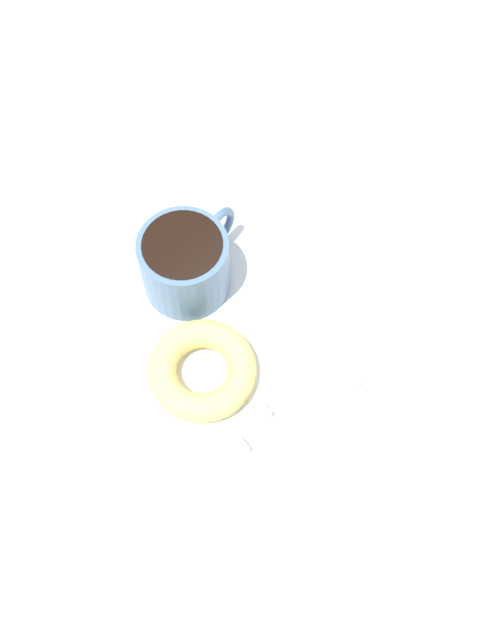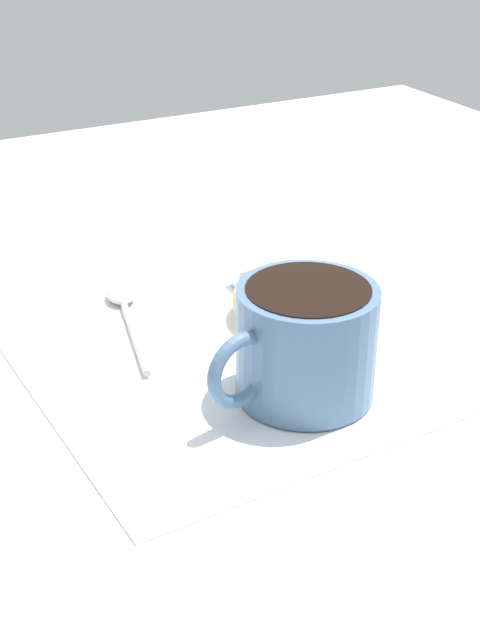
{
  "view_description": "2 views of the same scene",
  "coord_description": "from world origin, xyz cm",
  "px_view_note": "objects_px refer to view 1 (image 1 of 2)",
  "views": [
    {
      "loc": [
        -23.51,
        20.11,
        68.27
      ],
      "look_at": [
        0.8,
        -0.77,
        2.3
      ],
      "focal_mm": 40.0,
      "sensor_mm": 36.0,
      "label": 1
    },
    {
      "loc": [
        51.83,
        -27.7,
        33.23
      ],
      "look_at": [
        0.8,
        -0.77,
        2.3
      ],
      "focal_mm": 50.0,
      "sensor_mm": 36.0,
      "label": 2
    }
  ],
  "objects_px": {
    "spoon": "(338,354)",
    "coffee_cup": "(189,260)",
    "donut": "(202,370)",
    "sugar_cube": "(259,414)",
    "sugar_cube_extra": "(236,450)"
  },
  "relations": [
    {
      "from": "spoon",
      "to": "coffee_cup",
      "type": "bearing_deg",
      "value": 18.78
    },
    {
      "from": "spoon",
      "to": "sugar_cube",
      "type": "height_order",
      "value": "sugar_cube"
    },
    {
      "from": "coffee_cup",
      "to": "spoon",
      "type": "bearing_deg",
      "value": -161.22
    },
    {
      "from": "donut",
      "to": "spoon",
      "type": "height_order",
      "value": "donut"
    },
    {
      "from": "spoon",
      "to": "sugar_cube",
      "type": "distance_m",
      "value": 0.11
    },
    {
      "from": "spoon",
      "to": "sugar_cube",
      "type": "relative_size",
      "value": 8.33
    },
    {
      "from": "sugar_cube",
      "to": "sugar_cube_extra",
      "type": "xyz_separation_m",
      "value": [
        -0.01,
        0.04,
        0.0
      ]
    },
    {
      "from": "coffee_cup",
      "to": "donut",
      "type": "xyz_separation_m",
      "value": [
        -0.1,
        0.06,
        -0.03
      ]
    },
    {
      "from": "coffee_cup",
      "to": "sugar_cube",
      "type": "bearing_deg",
      "value": 164.0
    },
    {
      "from": "donut",
      "to": "sugar_cube",
      "type": "distance_m",
      "value": 0.07
    },
    {
      "from": "sugar_cube",
      "to": "donut",
      "type": "bearing_deg",
      "value": 11.58
    },
    {
      "from": "donut",
      "to": "sugar_cube_extra",
      "type": "xyz_separation_m",
      "value": [
        -0.08,
        0.03,
        -0.01
      ]
    },
    {
      "from": "donut",
      "to": "sugar_cube",
      "type": "height_order",
      "value": "donut"
    },
    {
      "from": "coffee_cup",
      "to": "donut",
      "type": "bearing_deg",
      "value": 146.85
    },
    {
      "from": "coffee_cup",
      "to": "donut",
      "type": "relative_size",
      "value": 1.12
    }
  ]
}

